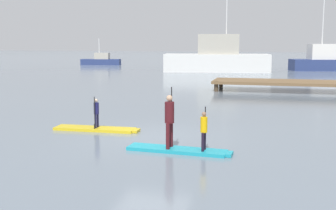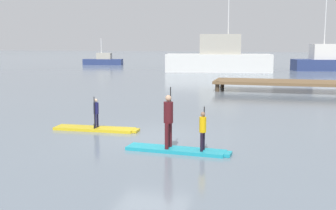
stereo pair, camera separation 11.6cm
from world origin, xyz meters
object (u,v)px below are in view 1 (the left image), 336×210
object	(u,v)px
paddleboard_near	(97,129)
motor_boat_small_navy	(101,60)
paddleboard_far	(179,150)
paddler_child_front	(204,129)
fishing_boat_green_midground	(333,61)
fishing_boat_white_large	(217,58)
paddler_child_solo	(96,112)
paddler_adult	(170,118)

from	to	relation	value
paddleboard_near	motor_boat_small_navy	bearing A→B (deg)	112.70
motor_boat_small_navy	paddleboard_far	bearing A→B (deg)	-64.35
paddler_child_front	fishing_boat_green_midground	xyz separation A→B (m)	(8.26, 38.83, 0.36)
fishing_boat_white_large	motor_boat_small_navy	size ratio (longest dim) A/B	2.08
paddleboard_near	fishing_boat_green_midground	distance (m)	38.66
motor_boat_small_navy	fishing_boat_green_midground	bearing A→B (deg)	-8.09
paddler_child_front	paddleboard_far	bearing A→B (deg)	177.35
paddleboard_far	fishing_boat_white_large	size ratio (longest dim) A/B	0.28
paddleboard_far	motor_boat_small_navy	size ratio (longest dim) A/B	0.57
paddler_child_solo	fishing_boat_white_large	world-z (taller)	fishing_boat_white_large
paddler_child_front	fishing_boat_green_midground	distance (m)	39.70
paddleboard_near	fishing_boat_green_midground	bearing A→B (deg)	70.94
fishing_boat_white_large	motor_boat_small_navy	bearing A→B (deg)	151.74
paddleboard_far	paddler_adult	bearing A→B (deg)	175.10
paddleboard_near	fishing_boat_white_large	world-z (taller)	fishing_boat_white_large
paddler_child_solo	paddler_child_front	size ratio (longest dim) A/B	0.92
paddler_child_solo	motor_boat_small_navy	distance (m)	44.18
paddleboard_far	fishing_boat_white_large	bearing A→B (deg)	95.72
paddleboard_far	paddler_adult	xyz separation A→B (m)	(-0.30, 0.03, 0.96)
paddler_child_solo	motor_boat_small_navy	size ratio (longest dim) A/B	0.21
paddleboard_near	paddler_adult	world-z (taller)	paddler_adult
paddleboard_far	paddler_adult	distance (m)	1.01
motor_boat_small_navy	paddleboard_near	bearing A→B (deg)	-67.30
fishing_boat_green_midground	paddleboard_far	bearing A→B (deg)	-103.06
paddleboard_near	fishing_boat_white_large	bearing A→B (deg)	89.56
paddler_adult	paddler_child_front	size ratio (longest dim) A/B	1.43
paddler_adult	paddleboard_far	bearing A→B (deg)	-4.90
paddler_child_front	paddleboard_near	bearing A→B (deg)	152.17
paddler_child_solo	fishing_boat_green_midground	world-z (taller)	fishing_boat_green_midground
paddler_child_front	motor_boat_small_navy	xyz separation A→B (m)	(-21.40, 43.05, -0.14)
paddler_child_solo	paddleboard_near	bearing A→B (deg)	96.46
paddleboard_near	motor_boat_small_navy	xyz separation A→B (m)	(-17.04, 40.75, 0.56)
paddler_child_front	fishing_boat_green_midground	size ratio (longest dim) A/B	0.13
paddleboard_far	fishing_boat_green_midground	xyz separation A→B (m)	(9.00, 38.80, 1.05)
paddler_child_front	fishing_boat_green_midground	bearing A→B (deg)	78.00
paddleboard_near	paddler_child_front	distance (m)	4.98
paddler_child_solo	fishing_boat_white_large	size ratio (longest dim) A/B	0.10
paddler_adult	fishing_boat_green_midground	size ratio (longest dim) A/B	0.18
fishing_boat_green_midground	motor_boat_small_navy	distance (m)	29.96
fishing_boat_white_large	motor_boat_small_navy	distance (m)	19.64
paddleboard_far	paddler_child_front	distance (m)	1.02
fishing_boat_green_midground	paddler_adult	bearing A→B (deg)	-103.49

